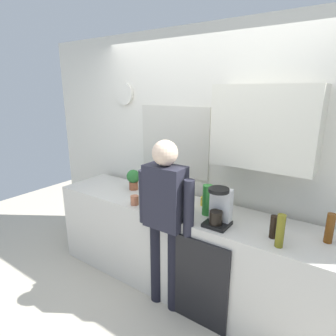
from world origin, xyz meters
name	(u,v)px	position (x,y,z in m)	size (l,w,h in m)	color
ground_plane	(165,303)	(0.00, 0.00, 0.00)	(8.00, 8.00, 0.00)	beige
kitchen_counter	(182,248)	(0.00, 0.30, 0.45)	(2.93, 0.64, 0.90)	beige
dishwasher_panel	(198,283)	(0.36, -0.03, 0.41)	(0.56, 0.02, 0.81)	black
back_wall_assembly	(211,154)	(0.08, 0.70, 1.36)	(4.53, 0.42, 2.60)	silver
coffee_maker	(219,208)	(0.44, 0.16, 1.05)	(0.20, 0.20, 0.33)	black
bottle_olive_oil	(280,231)	(0.95, 0.09, 1.03)	(0.06, 0.06, 0.25)	olive
bottle_clear_soda	(207,200)	(0.27, 0.28, 1.04)	(0.09, 0.09, 0.28)	#2D8C33
bottle_amber_beer	(330,228)	(1.23, 0.36, 1.02)	(0.06, 0.06, 0.23)	brown
bottle_dark_sauce	(274,227)	(0.87, 0.20, 0.99)	(0.06, 0.06, 0.18)	black
bottle_red_vinegar	(169,204)	(-0.01, 0.07, 1.01)	(0.06, 0.06, 0.22)	maroon
cup_terracotta_mug	(135,200)	(-0.42, 0.07, 0.95)	(0.08, 0.08, 0.09)	#B26647
cup_white_mug	(187,205)	(0.06, 0.26, 0.95)	(0.08, 0.08, 0.10)	white
cup_yellow_cup	(204,201)	(0.15, 0.45, 0.94)	(0.07, 0.07, 0.09)	yellow
potted_plant	(133,178)	(-0.73, 0.40, 1.03)	(0.15, 0.15, 0.23)	#9E5638
dish_soap	(158,197)	(-0.24, 0.21, 0.98)	(0.06, 0.06, 0.18)	yellow
person_at_sink	(165,213)	(0.00, 0.00, 0.95)	(0.57, 0.22, 1.60)	black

